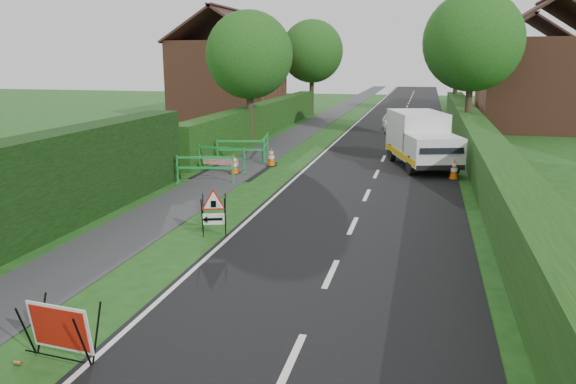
{
  "coord_description": "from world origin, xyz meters",
  "views": [
    {
      "loc": [
        4.22,
        -9.75,
        4.36
      ],
      "look_at": [
        0.92,
        3.73,
        1.03
      ],
      "focal_mm": 35.0,
      "sensor_mm": 36.0,
      "label": 1
    }
  ],
  "objects_px": {
    "works_van": "(421,138)",
    "hatchback_car": "(395,121)",
    "red_rect_sign": "(60,329)",
    "triangle_sign": "(212,209)"
  },
  "relations": [
    {
      "from": "triangle_sign",
      "to": "hatchback_car",
      "type": "height_order",
      "value": "hatchback_car"
    },
    {
      "from": "hatchback_car",
      "to": "red_rect_sign",
      "type": "bearing_deg",
      "value": -103.63
    },
    {
      "from": "red_rect_sign",
      "to": "works_van",
      "type": "height_order",
      "value": "works_van"
    },
    {
      "from": "works_van",
      "to": "hatchback_car",
      "type": "distance_m",
      "value": 11.41
    },
    {
      "from": "works_van",
      "to": "hatchback_car",
      "type": "xyz_separation_m",
      "value": [
        -1.66,
        11.28,
        -0.54
      ]
    },
    {
      "from": "works_van",
      "to": "hatchback_car",
      "type": "bearing_deg",
      "value": 81.04
    },
    {
      "from": "red_rect_sign",
      "to": "works_van",
      "type": "relative_size",
      "value": 0.21
    },
    {
      "from": "works_van",
      "to": "red_rect_sign",
      "type": "bearing_deg",
      "value": -123.47
    },
    {
      "from": "works_van",
      "to": "hatchback_car",
      "type": "height_order",
      "value": "works_van"
    },
    {
      "from": "red_rect_sign",
      "to": "triangle_sign",
      "type": "height_order",
      "value": "triangle_sign"
    }
  ]
}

